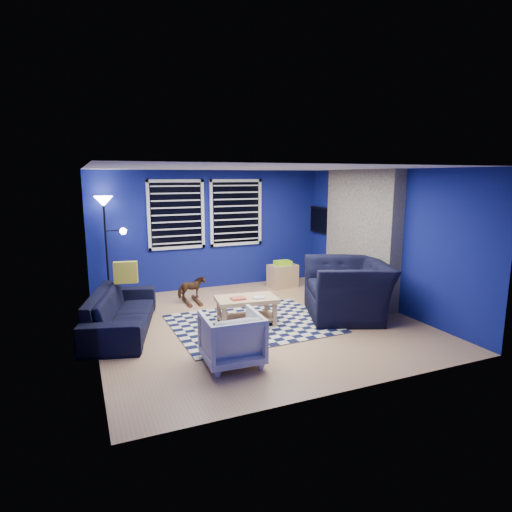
{
  "coord_description": "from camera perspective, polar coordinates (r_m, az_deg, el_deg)",
  "views": [
    {
      "loc": [
        -2.65,
        -6.19,
        2.38
      ],
      "look_at": [
        0.1,
        0.3,
        1.06
      ],
      "focal_mm": 30.0,
      "sensor_mm": 36.0,
      "label": 1
    }
  ],
  "objects": [
    {
      "name": "floor",
      "position": [
        7.14,
        0.21,
        -8.83
      ],
      "size": [
        5.0,
        5.0,
        0.0
      ],
      "primitive_type": "plane",
      "color": "tan",
      "rests_on": "ground"
    },
    {
      "name": "ceiling",
      "position": [
        6.73,
        0.22,
        11.66
      ],
      "size": [
        5.0,
        5.0,
        0.0
      ],
      "primitive_type": "plane",
      "rotation": [
        3.14,
        0.0,
        0.0
      ],
      "color": "white",
      "rests_on": "wall_back"
    },
    {
      "name": "wall_back",
      "position": [
        9.15,
        -5.96,
        3.49
      ],
      "size": [
        5.0,
        0.0,
        5.0
      ],
      "primitive_type": "plane",
      "rotation": [
        1.57,
        0.0,
        0.0
      ],
      "color": "navy",
      "rests_on": "floor"
    },
    {
      "name": "wall_left",
      "position": [
        6.29,
        -21.2,
        -0.44
      ],
      "size": [
        0.0,
        5.0,
        5.0
      ],
      "primitive_type": "plane",
      "rotation": [
        1.57,
        0.0,
        1.57
      ],
      "color": "navy",
      "rests_on": "floor"
    },
    {
      "name": "wall_right",
      "position": [
        8.13,
        16.65,
        2.2
      ],
      "size": [
        0.0,
        5.0,
        5.0
      ],
      "primitive_type": "plane",
      "rotation": [
        1.57,
        0.0,
        -1.57
      ],
      "color": "navy",
      "rests_on": "floor"
    },
    {
      "name": "fireplace",
      "position": [
        8.44,
        13.74,
        2.27
      ],
      "size": [
        0.65,
        2.0,
        2.5
      ],
      "color": "gray",
      "rests_on": "floor"
    },
    {
      "name": "window_left",
      "position": [
        8.89,
        -10.58,
        5.43
      ],
      "size": [
        1.17,
        0.06,
        1.42
      ],
      "color": "black",
      "rests_on": "wall_back"
    },
    {
      "name": "window_right",
      "position": [
        9.26,
        -2.66,
        5.8
      ],
      "size": [
        1.17,
        0.06,
        1.42
      ],
      "color": "black",
      "rests_on": "wall_back"
    },
    {
      "name": "tv",
      "position": [
        9.69,
        8.92,
        4.71
      ],
      "size": [
        0.07,
        1.0,
        0.58
      ],
      "color": "black",
      "rests_on": "wall_right"
    },
    {
      "name": "rug",
      "position": [
        7.06,
        -0.56,
        -9.01
      ],
      "size": [
        2.55,
        2.06,
        0.02
      ],
      "primitive_type": "cube",
      "rotation": [
        0.0,
        0.0,
        0.03
      ],
      "color": "black",
      "rests_on": "floor"
    },
    {
      "name": "sofa",
      "position": [
        6.99,
        -17.53,
        -7.06
      ],
      "size": [
        2.31,
        1.38,
        0.63
      ],
      "primitive_type": "imported",
      "rotation": [
        0.0,
        0.0,
        1.31
      ],
      "color": "black",
      "rests_on": "floor"
    },
    {
      "name": "armchair_big",
      "position": [
        7.48,
        12.12,
        -4.34
      ],
      "size": [
        1.83,
        1.72,
        0.95
      ],
      "primitive_type": "imported",
      "rotation": [
        0.0,
        0.0,
        -1.94
      ],
      "color": "black",
      "rests_on": "floor"
    },
    {
      "name": "armchair_bent",
      "position": [
        5.57,
        -3.26,
        -10.88
      ],
      "size": [
        0.76,
        0.78,
        0.68
      ],
      "primitive_type": "imported",
      "rotation": [
        0.0,
        0.0,
        3.1
      ],
      "color": "gray",
      "rests_on": "floor"
    },
    {
      "name": "rocking_horse",
      "position": [
        8.21,
        -8.58,
        -4.26
      ],
      "size": [
        0.3,
        0.54,
        0.43
      ],
      "primitive_type": "imported",
      "rotation": [
        0.0,
        0.0,
        1.71
      ],
      "color": "#4C2E18",
      "rests_on": "floor"
    },
    {
      "name": "coffee_table",
      "position": [
        6.92,
        -1.29,
        -6.57
      ],
      "size": [
        1.03,
        0.67,
        0.48
      ],
      "rotation": [
        0.0,
        0.0,
        -0.12
      ],
      "color": "tan",
      "rests_on": "rug"
    },
    {
      "name": "cabinet",
      "position": [
        9.29,
        3.57,
        -2.59
      ],
      "size": [
        0.63,
        0.46,
        0.58
      ],
      "rotation": [
        0.0,
        0.0,
        0.12
      ],
      "color": "tan",
      "rests_on": "floor"
    },
    {
      "name": "floor_lamp",
      "position": [
        8.48,
        -19.42,
        5.09
      ],
      "size": [
        0.55,
        0.34,
        2.01
      ],
      "color": "black",
      "rests_on": "floor"
    },
    {
      "name": "throw_pillow",
      "position": [
        7.37,
        -16.99,
        -2.11
      ],
      "size": [
        0.39,
        0.19,
        0.36
      ],
      "primitive_type": "cube",
      "rotation": [
        0.0,
        0.0,
        -0.2
      ],
      "color": "gold",
      "rests_on": "sofa"
    }
  ]
}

